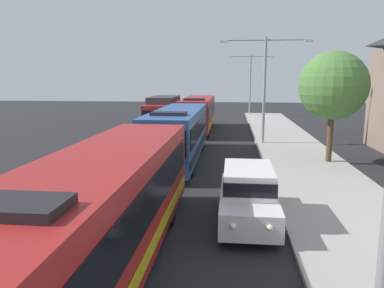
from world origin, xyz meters
name	(u,v)px	position (x,y,z in m)	size (l,w,h in m)	color
bus_lead	(101,211)	(-1.30, 12.14, 1.69)	(2.58, 12.30, 3.21)	maroon
bus_second_in_line	(179,133)	(-1.30, 25.24, 1.69)	(2.58, 11.09, 3.21)	#284C8C
bus_middle	(198,113)	(-1.30, 37.77, 1.69)	(2.58, 11.05, 3.21)	maroon
white_suv	(248,193)	(2.40, 16.09, 1.03)	(1.86, 4.75, 1.90)	white
box_truck_oncoming	(163,113)	(-4.60, 37.75, 1.70)	(2.35, 7.15, 3.15)	maroon
streetlamp_mid	(265,78)	(4.10, 31.24, 4.86)	(6.44, 0.28, 7.55)	gray
streetlamp_far	(250,78)	(4.10, 53.19, 4.87)	(5.84, 0.28, 7.64)	gray
roadside_tree	(333,86)	(7.37, 25.39, 4.43)	(3.80, 3.80, 6.20)	#4C3823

